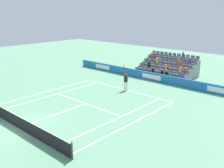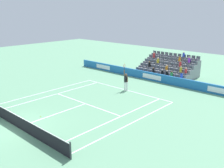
# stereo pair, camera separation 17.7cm
# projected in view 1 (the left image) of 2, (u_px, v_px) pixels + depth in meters

# --- Properties ---
(ground_plane) EXTENTS (80.00, 80.00, 0.00)m
(ground_plane) POSITION_uv_depth(u_px,v_px,m) (18.00, 128.00, 18.01)
(ground_plane) COLOR #669E77
(line_baseline) EXTENTS (10.97, 0.10, 0.01)m
(line_baseline) POSITION_uv_depth(u_px,v_px,m) (125.00, 90.00, 26.48)
(line_baseline) COLOR white
(line_baseline) RESTS_ON ground
(line_service) EXTENTS (8.23, 0.10, 0.01)m
(line_service) POSITION_uv_depth(u_px,v_px,m) (86.00, 104.00, 22.57)
(line_service) COLOR white
(line_service) RESTS_ON ground
(line_centre_service) EXTENTS (0.10, 6.40, 0.01)m
(line_centre_service) POSITION_uv_depth(u_px,v_px,m) (56.00, 114.00, 20.29)
(line_centre_service) COLOR white
(line_centre_service) RESTS_ON ground
(line_singles_sideline_left) EXTENTS (0.10, 11.89, 0.01)m
(line_singles_sideline_left) POSITION_uv_depth(u_px,v_px,m) (54.00, 95.00, 24.89)
(line_singles_sideline_left) COLOR white
(line_singles_sideline_left) RESTS_ON ground
(line_singles_sideline_right) EXTENTS (0.10, 11.89, 0.01)m
(line_singles_sideline_right) POSITION_uv_depth(u_px,v_px,m) (118.00, 118.00, 19.60)
(line_singles_sideline_right) COLOR white
(line_singles_sideline_right) RESTS_ON ground
(line_doubles_sideline_left) EXTENTS (0.10, 11.89, 0.01)m
(line_doubles_sideline_left) POSITION_uv_depth(u_px,v_px,m) (45.00, 92.00, 25.77)
(line_doubles_sideline_left) COLOR white
(line_doubles_sideline_left) RESTS_ON ground
(line_doubles_sideline_right) EXTENTS (0.10, 11.89, 0.01)m
(line_doubles_sideline_right) POSITION_uv_depth(u_px,v_px,m) (132.00, 123.00, 18.72)
(line_doubles_sideline_right) COLOR white
(line_doubles_sideline_right) RESTS_ON ground
(line_centre_mark) EXTENTS (0.10, 0.20, 0.01)m
(line_centre_mark) POSITION_uv_depth(u_px,v_px,m) (125.00, 90.00, 26.41)
(line_centre_mark) COLOR white
(line_centre_mark) RESTS_ON ground
(sponsor_barrier) EXTENTS (23.64, 0.22, 0.94)m
(sponsor_barrier) POSITION_uv_depth(u_px,v_px,m) (152.00, 77.00, 29.82)
(sponsor_barrier) COLOR #1E66AD
(sponsor_barrier) RESTS_ON ground
(tennis_net) EXTENTS (11.97, 0.10, 1.07)m
(tennis_net) POSITION_uv_depth(u_px,v_px,m) (17.00, 121.00, 17.87)
(tennis_net) COLOR #33383D
(tennis_net) RESTS_ON ground
(tennis_player) EXTENTS (0.53, 0.38, 2.85)m
(tennis_player) POSITION_uv_depth(u_px,v_px,m) (126.00, 81.00, 26.01)
(tennis_player) COLOR white
(tennis_player) RESTS_ON ground
(stadium_stand) EXTENTS (6.82, 4.75, 2.96)m
(stadium_stand) POSITION_uv_depth(u_px,v_px,m) (168.00, 69.00, 32.25)
(stadium_stand) COLOR gray
(stadium_stand) RESTS_ON ground
(loose_tennis_ball) EXTENTS (0.07, 0.07, 0.07)m
(loose_tennis_ball) POSITION_uv_depth(u_px,v_px,m) (41.00, 117.00, 19.75)
(loose_tennis_ball) COLOR #D1E533
(loose_tennis_ball) RESTS_ON ground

